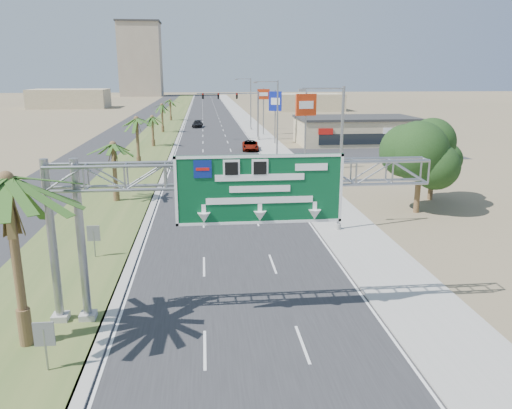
{
  "coord_description": "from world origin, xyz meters",
  "views": [
    {
      "loc": [
        -1.81,
        -11.07,
        10.78
      ],
      "look_at": [
        0.79,
        13.87,
        4.2
      ],
      "focal_mm": 35.0,
      "sensor_mm": 36.0,
      "label": 1
    }
  ],
  "objects_px": {
    "sign_gantry": "(223,187)",
    "pole_sign_red_far": "(263,98)",
    "palm_near": "(6,180)",
    "pole_sign_red_near": "(306,109)",
    "car_mid_lane": "(212,172)",
    "signal_mast": "(246,111)",
    "pole_sign_blue": "(275,104)",
    "car_right_lane": "(250,146)",
    "car_left_lane": "(200,171)",
    "car_far": "(197,124)",
    "store_building": "(355,131)"
  },
  "relations": [
    {
      "from": "pole_sign_blue",
      "to": "sign_gantry",
      "type": "bearing_deg",
      "value": -100.32
    },
    {
      "from": "car_far",
      "to": "pole_sign_red_far",
      "type": "bearing_deg",
      "value": -43.32
    },
    {
      "from": "palm_near",
      "to": "store_building",
      "type": "xyz_separation_m",
      "value": [
        31.2,
        58.0,
        -4.93
      ]
    },
    {
      "from": "sign_gantry",
      "to": "pole_sign_blue",
      "type": "relative_size",
      "value": 2.01
    },
    {
      "from": "pole_sign_red_far",
      "to": "pole_sign_red_near",
      "type": "bearing_deg",
      "value": -89.05
    },
    {
      "from": "sign_gantry",
      "to": "palm_near",
      "type": "height_order",
      "value": "palm_near"
    },
    {
      "from": "pole_sign_red_near",
      "to": "pole_sign_blue",
      "type": "distance_m",
      "value": 23.0
    },
    {
      "from": "sign_gantry",
      "to": "pole_sign_blue",
      "type": "distance_m",
      "value": 58.43
    },
    {
      "from": "pole_sign_red_far",
      "to": "pole_sign_blue",
      "type": "bearing_deg",
      "value": -88.07
    },
    {
      "from": "car_mid_lane",
      "to": "car_far",
      "type": "relative_size",
      "value": 0.85
    },
    {
      "from": "car_far",
      "to": "car_left_lane",
      "type": "bearing_deg",
      "value": -82.36
    },
    {
      "from": "car_mid_lane",
      "to": "signal_mast",
      "type": "bearing_deg",
      "value": 71.08
    },
    {
      "from": "car_far",
      "to": "pole_sign_red_near",
      "type": "bearing_deg",
      "value": -68.87
    },
    {
      "from": "car_left_lane",
      "to": "pole_sign_red_near",
      "type": "height_order",
      "value": "pole_sign_red_near"
    },
    {
      "from": "car_left_lane",
      "to": "car_mid_lane",
      "type": "distance_m",
      "value": 1.44
    },
    {
      "from": "car_mid_lane",
      "to": "car_right_lane",
      "type": "height_order",
      "value": "car_right_lane"
    },
    {
      "from": "car_mid_lane",
      "to": "pole_sign_red_near",
      "type": "relative_size",
      "value": 0.45
    },
    {
      "from": "store_building",
      "to": "car_right_lane",
      "type": "distance_m",
      "value": 17.93
    },
    {
      "from": "pole_sign_blue",
      "to": "pole_sign_red_far",
      "type": "relative_size",
      "value": 1.0
    },
    {
      "from": "car_mid_lane",
      "to": "car_far",
      "type": "height_order",
      "value": "car_far"
    },
    {
      "from": "car_left_lane",
      "to": "pole_sign_blue",
      "type": "distance_m",
      "value": 28.63
    },
    {
      "from": "car_left_lane",
      "to": "car_right_lane",
      "type": "relative_size",
      "value": 0.81
    },
    {
      "from": "palm_near",
      "to": "pole_sign_red_far",
      "type": "height_order",
      "value": "pole_sign_red_far"
    },
    {
      "from": "car_right_lane",
      "to": "pole_sign_blue",
      "type": "distance_m",
      "value": 9.73
    },
    {
      "from": "palm_near",
      "to": "car_right_lane",
      "type": "bearing_deg",
      "value": 75.09
    },
    {
      "from": "sign_gantry",
      "to": "pole_sign_red_far",
      "type": "relative_size",
      "value": 2.0
    },
    {
      "from": "store_building",
      "to": "car_left_lane",
      "type": "distance_m",
      "value": 34.26
    },
    {
      "from": "sign_gantry",
      "to": "car_mid_lane",
      "type": "distance_m",
      "value": 31.81
    },
    {
      "from": "car_left_lane",
      "to": "car_right_lane",
      "type": "distance_m",
      "value": 20.28
    },
    {
      "from": "palm_near",
      "to": "car_mid_lane",
      "type": "distance_m",
      "value": 34.83
    },
    {
      "from": "car_right_lane",
      "to": "pole_sign_red_far",
      "type": "relative_size",
      "value": 0.6
    },
    {
      "from": "palm_near",
      "to": "pole_sign_red_near",
      "type": "height_order",
      "value": "pole_sign_red_near"
    },
    {
      "from": "car_right_lane",
      "to": "car_left_lane",
      "type": "bearing_deg",
      "value": -107.06
    },
    {
      "from": "car_right_lane",
      "to": "pole_sign_red_far",
      "type": "distance_m",
      "value": 20.03
    },
    {
      "from": "sign_gantry",
      "to": "signal_mast",
      "type": "xyz_separation_m",
      "value": [
        6.23,
        62.05,
        -1.21
      ]
    },
    {
      "from": "palm_near",
      "to": "pole_sign_red_near",
      "type": "bearing_deg",
      "value": 62.72
    },
    {
      "from": "pole_sign_blue",
      "to": "car_left_lane",
      "type": "bearing_deg",
      "value": -114.7
    },
    {
      "from": "car_right_lane",
      "to": "pole_sign_blue",
      "type": "bearing_deg",
      "value": 59.02
    },
    {
      "from": "sign_gantry",
      "to": "pole_sign_blue",
      "type": "height_order",
      "value": "pole_sign_blue"
    },
    {
      "from": "sign_gantry",
      "to": "signal_mast",
      "type": "height_order",
      "value": "signal_mast"
    },
    {
      "from": "signal_mast",
      "to": "pole_sign_blue",
      "type": "xyz_separation_m",
      "value": [
        4.24,
        -4.56,
        1.42
      ]
    },
    {
      "from": "store_building",
      "to": "pole_sign_red_far",
      "type": "distance_m",
      "value": 19.34
    },
    {
      "from": "pole_sign_red_near",
      "to": "car_left_lane",
      "type": "bearing_deg",
      "value": -168.05
    },
    {
      "from": "pole_sign_blue",
      "to": "pole_sign_red_near",
      "type": "bearing_deg",
      "value": -89.57
    },
    {
      "from": "signal_mast",
      "to": "car_left_lane",
      "type": "distance_m",
      "value": 31.27
    },
    {
      "from": "signal_mast",
      "to": "store_building",
      "type": "xyz_separation_m",
      "value": [
        16.83,
        -5.97,
        -2.85
      ]
    },
    {
      "from": "palm_near",
      "to": "pole_sign_red_near",
      "type": "xyz_separation_m",
      "value": [
        18.78,
        36.42,
        0.02
      ]
    },
    {
      "from": "car_far",
      "to": "signal_mast",
      "type": "bearing_deg",
      "value": -62.66
    },
    {
      "from": "store_building",
      "to": "car_mid_lane",
      "type": "distance_m",
      "value": 33.81
    },
    {
      "from": "store_building",
      "to": "pole_sign_red_near",
      "type": "relative_size",
      "value": 2.03
    }
  ]
}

